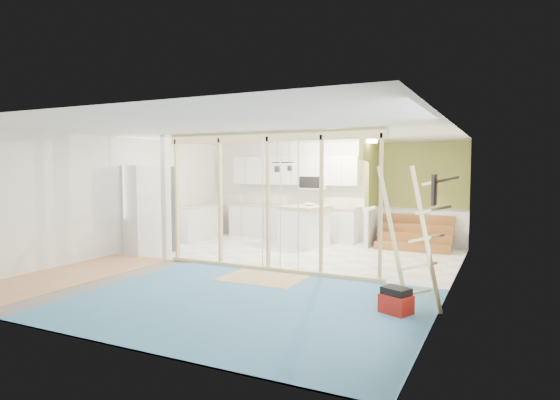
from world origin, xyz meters
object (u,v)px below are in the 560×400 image
at_px(ladder, 414,239).
at_px(fridge, 145,209).
at_px(toolbox, 396,302).
at_px(island, 304,227).

bearing_deg(ladder, fridge, 139.98).
xyz_separation_m(fridge, ladder, (6.24, -1.84, 0.01)).
relative_size(fridge, toolbox, 4.25).
bearing_deg(island, ladder, -38.08).
height_order(fridge, toolbox, fridge).
height_order(fridge, ladder, fridge).
relative_size(fridge, ladder, 1.02).
xyz_separation_m(island, toolbox, (3.13, -4.25, -0.33)).
bearing_deg(ladder, toolbox, -162.90).
distance_m(fridge, island, 3.72).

